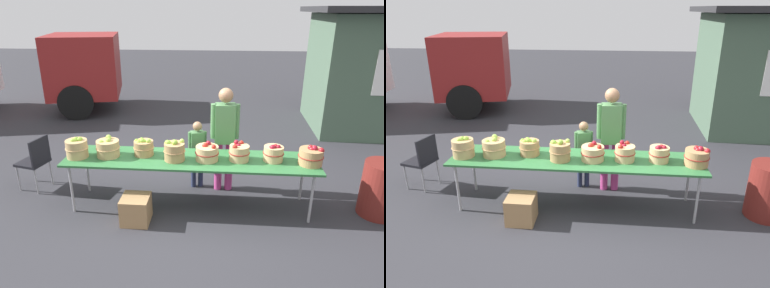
{
  "view_description": "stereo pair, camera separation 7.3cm",
  "coord_description": "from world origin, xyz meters",
  "views": [
    {
      "loc": [
        0.4,
        -4.41,
        2.7
      ],
      "look_at": [
        0.0,
        0.3,
        0.85
      ],
      "focal_mm": 32.5,
      "sensor_mm": 36.0,
      "label": 1
    },
    {
      "loc": [
        0.47,
        -4.4,
        2.7
      ],
      "look_at": [
        0.0,
        0.3,
        0.85
      ],
      "focal_mm": 32.5,
      "sensor_mm": 36.0,
      "label": 2
    }
  ],
  "objects": [
    {
      "name": "apple_basket_red_2",
      "position": [
        1.14,
        0.02,
        0.87
      ],
      "size": [
        0.28,
        0.28,
        0.25
      ],
      "color": "tan",
      "rests_on": "market_table"
    },
    {
      "name": "trash_barrel",
      "position": [
        2.63,
        -0.01,
        0.39
      ],
      "size": [
        0.53,
        0.53,
        0.78
      ],
      "primitive_type": "cylinder",
      "color": "maroon",
      "rests_on": "ground"
    },
    {
      "name": "ground_plane",
      "position": [
        0.0,
        0.0,
        0.0
      ],
      "size": [
        40.0,
        40.0,
        0.0
      ],
      "primitive_type": "plane",
      "color": "#2D2D33"
    },
    {
      "name": "apple_basket_green_3",
      "position": [
        -0.21,
        -0.07,
        0.89
      ],
      "size": [
        0.3,
        0.3,
        0.3
      ],
      "color": "#A87F51",
      "rests_on": "market_table"
    },
    {
      "name": "apple_basket_green_2",
      "position": [
        -0.67,
        0.08,
        0.87
      ],
      "size": [
        0.3,
        0.3,
        0.26
      ],
      "color": "#A87F51",
      "rests_on": "market_table"
    },
    {
      "name": "child_customer",
      "position": [
        0.06,
        0.6,
        0.65
      ],
      "size": [
        0.28,
        0.19,
        1.1
      ],
      "rotation": [
        0.0,
        0.0,
        3.38
      ],
      "color": "#262D4C",
      "rests_on": "ground"
    },
    {
      "name": "apple_basket_red_0",
      "position": [
        0.24,
        -0.02,
        0.86
      ],
      "size": [
        0.33,
        0.33,
        0.25
      ],
      "color": "tan",
      "rests_on": "market_table"
    },
    {
      "name": "market_table",
      "position": [
        0.0,
        0.0,
        0.72
      ],
      "size": [
        3.5,
        0.76,
        0.75
      ],
      "color": "#2D6B38",
      "rests_on": "ground"
    },
    {
      "name": "apple_basket_red_1",
      "position": [
        0.67,
        0.0,
        0.87
      ],
      "size": [
        0.29,
        0.29,
        0.27
      ],
      "color": "tan",
      "rests_on": "market_table"
    },
    {
      "name": "produce_crate",
      "position": [
        -0.69,
        -0.47,
        0.19
      ],
      "size": [
        0.37,
        0.37,
        0.37
      ],
      "primitive_type": "cube",
      "color": "#A87F51",
      "rests_on": "ground"
    },
    {
      "name": "folding_chair",
      "position": [
        -2.45,
        0.33,
        0.51
      ],
      "size": [
        0.48,
        0.48,
        0.86
      ],
      "rotation": [
        0.0,
        0.0,
        4.48
      ],
      "color": "black",
      "rests_on": "ground"
    },
    {
      "name": "apple_basket_red_3",
      "position": [
        1.62,
        -0.05,
        0.87
      ],
      "size": [
        0.33,
        0.33,
        0.27
      ],
      "color": "#A87F51",
      "rests_on": "market_table"
    },
    {
      "name": "apple_basket_green_0",
      "position": [
        -1.58,
        -0.08,
        0.89
      ],
      "size": [
        0.32,
        0.32,
        0.29
      ],
      "color": "tan",
      "rests_on": "market_table"
    },
    {
      "name": "apple_basket_green_1",
      "position": [
        -1.16,
        -0.01,
        0.87
      ],
      "size": [
        0.34,
        0.34,
        0.29
      ],
      "color": "tan",
      "rests_on": "market_table"
    },
    {
      "name": "vendor_adult",
      "position": [
        0.47,
        0.55,
        0.96
      ],
      "size": [
        0.43,
        0.23,
        1.63
      ],
      "rotation": [
        0.0,
        0.0,
        3.2
      ],
      "color": "#CC3F8C",
      "rests_on": "ground"
    }
  ]
}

